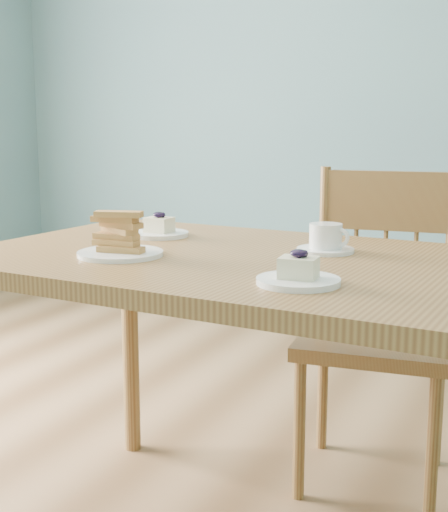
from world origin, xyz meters
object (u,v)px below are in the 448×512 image
(dining_chair, at_px, (377,325))
(biscotti_plate, at_px, (120,241))
(cheesecake_plate_far, at_px, (159,230))
(coffee_cup, at_px, (326,240))
(cheesecake_plate_near, at_px, (298,275))
(dining_table, at_px, (267,290))

(dining_chair, bearing_deg, biscotti_plate, -130.25)
(cheesecake_plate_far, bearing_deg, dining_chair, 37.03)
(cheesecake_plate_far, height_order, coffee_cup, coffee_cup)
(cheesecake_plate_near, relative_size, coffee_cup, 1.18)
(cheesecake_plate_near, height_order, cheesecake_plate_far, same)
(dining_chair, xyz_separation_m, cheesecake_plate_near, (0.03, -0.84, 0.33))
(biscotti_plate, bearing_deg, coffee_cup, 31.54)
(dining_table, distance_m, biscotti_plate, 0.39)
(cheesecake_plate_near, height_order, biscotti_plate, biscotti_plate)
(cheesecake_plate_far, relative_size, biscotti_plate, 0.80)
(dining_chair, height_order, coffee_cup, dining_chair)
(dining_chair, bearing_deg, coffee_cup, -101.16)
(coffee_cup, bearing_deg, dining_table, -117.39)
(cheesecake_plate_far, bearing_deg, coffee_cup, -4.32)
(dining_table, distance_m, cheesecake_plate_near, 0.31)
(dining_chair, xyz_separation_m, coffee_cup, (-0.03, -0.46, 0.34))
(dining_table, relative_size, cheesecake_plate_near, 9.06)
(cheesecake_plate_near, relative_size, cheesecake_plate_far, 1.01)
(coffee_cup, bearing_deg, dining_chair, 95.25)
(dining_table, xyz_separation_m, biscotti_plate, (-0.34, -0.13, 0.12))
(dining_chair, relative_size, biscotti_plate, 4.69)
(dining_table, distance_m, dining_chair, 0.65)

